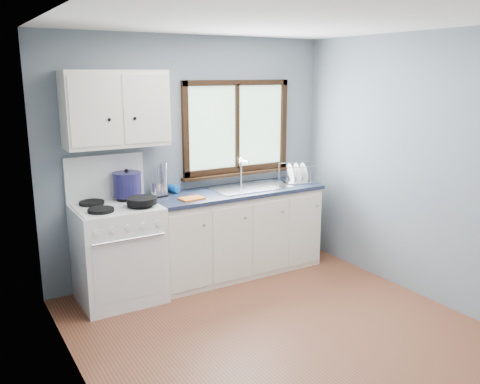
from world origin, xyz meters
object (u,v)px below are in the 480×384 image
gas_range (118,250)px  skillet (142,200)px  sink (250,193)px  dish_rack (298,177)px  utensil_crock (156,189)px  thermos (163,179)px  base_cabinets (236,236)px  stockpot (127,184)px

gas_range → skillet: 0.56m
sink → skillet: 1.31m
skillet → dish_rack: size_ratio=0.90×
utensil_crock → thermos: utensil_crock is taller
base_cabinets → dish_rack: dish_rack is taller
base_cabinets → utensil_crock: (-0.83, 0.17, 0.58)m
stockpot → utensil_crock: size_ratio=1.06×
gas_range → thermos: 0.83m
gas_range → base_cabinets: size_ratio=0.74×
gas_range → stockpot: 0.63m
skillet → utensil_crock: (0.28, 0.36, 0.00)m
base_cabinets → sink: bearing=-0.1°
skillet → dish_rack: 1.92m
skillet → dish_rack: (1.92, 0.17, -0.01)m
stockpot → dish_rack: stockpot is taller
sink → thermos: 0.97m
thermos → skillet: bearing=-136.0°
base_cabinets → skillet: size_ratio=4.23×
thermos → dish_rack: bearing=-6.2°
stockpot → utensil_crock: (0.31, 0.03, -0.09)m
utensil_crock → thermos: size_ratio=1.02×
base_cabinets → sink: size_ratio=2.20×
sink → utensil_crock: utensil_crock is taller
stockpot → thermos: size_ratio=1.08×
stockpot → thermos: (0.38, 0.01, 0.01)m
sink → dish_rack: 0.64m
sink → gas_range: bearing=-179.3°
skillet → thermos: bearing=32.0°
sink → stockpot: stockpot is taller
utensil_crock → thermos: (0.07, -0.02, 0.10)m
utensil_crock → skillet: bearing=-128.1°
skillet → utensil_crock: bearing=40.0°
utensil_crock → base_cabinets: bearing=-11.3°
sink → skillet: (-1.29, -0.19, 0.13)m
base_cabinets → skillet: bearing=-170.1°
skillet → stockpot: stockpot is taller
gas_range → dish_rack: bearing=-0.1°
utensil_crock → sink: bearing=-9.3°
stockpot → thermos: 0.38m
sink → dish_rack: size_ratio=1.73×
sink → utensil_crock: (-1.01, 0.17, 0.13)m
gas_range → dish_rack: (2.11, -0.00, 0.48)m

